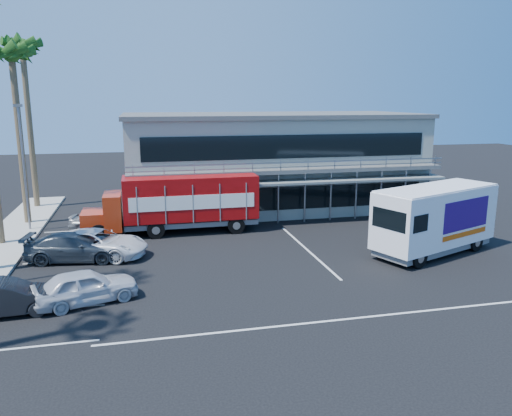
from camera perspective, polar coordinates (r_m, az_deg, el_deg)
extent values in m
plane|color=black|center=(25.29, 3.78, -7.07)|extent=(120.00, 120.00, 0.00)
cube|color=gray|center=(39.40, 1.72, 5.23)|extent=(22.00, 10.00, 7.00)
cube|color=#515454|center=(39.12, 1.76, 10.55)|extent=(22.40, 10.40, 0.30)
cube|color=#515454|center=(34.06, 4.13, 4.24)|extent=(22.00, 1.20, 0.25)
cube|color=gray|center=(33.47, 4.42, 4.96)|extent=(22.00, 0.08, 0.90)
cube|color=slate|center=(33.88, 4.26, 3.00)|extent=(22.00, 1.80, 0.15)
cube|color=black|center=(34.94, 3.80, 1.13)|extent=(20.00, 0.06, 1.60)
cube|color=black|center=(34.42, 3.89, 7.01)|extent=(20.00, 0.06, 1.60)
cylinder|color=brown|center=(36.73, -25.33, 6.67)|extent=(0.44, 0.44, 11.00)
sphere|color=#144714|center=(36.71, -26.18, 15.53)|extent=(1.10, 1.10, 1.10)
cylinder|color=brown|center=(42.15, -24.41, 8.03)|extent=(0.44, 0.44, 12.00)
sphere|color=#144714|center=(42.25, -25.18, 16.42)|extent=(1.10, 1.10, 1.10)
cylinder|color=gray|center=(34.83, -24.97, 3.96)|extent=(0.14, 0.14, 8.00)
cube|color=gray|center=(34.55, -25.58, 10.52)|extent=(0.50, 0.25, 0.18)
cube|color=#B42B0E|center=(32.27, -17.99, -1.43)|extent=(1.47, 2.36, 1.25)
cube|color=#B42B0E|center=(32.06, -16.01, -0.33)|extent=(1.05, 2.62, 2.19)
cube|color=black|center=(31.93, -16.08, 0.77)|extent=(0.06, 2.22, 0.73)
cube|color=#A30A0B|center=(32.03, -7.48, 1.28)|extent=(8.37, 2.64, 2.72)
cube|color=slate|center=(32.38, -7.40, -1.53)|extent=(8.37, 2.25, 0.31)
cube|color=white|center=(30.77, -7.21, 0.63)|extent=(7.69, 0.06, 0.89)
cube|color=white|center=(33.34, -7.71, 1.53)|extent=(7.69, 0.06, 0.89)
cylinder|color=black|center=(31.25, -17.51, -2.78)|extent=(1.09, 0.28, 1.09)
cylinder|color=black|center=(33.47, -17.25, -1.77)|extent=(1.09, 0.28, 1.09)
cylinder|color=black|center=(31.16, -11.37, -2.49)|extent=(1.09, 0.28, 1.09)
cylinder|color=black|center=(33.39, -11.52, -1.49)|extent=(1.09, 0.28, 1.09)
cylinder|color=black|center=(31.69, -2.28, -2.00)|extent=(1.09, 0.28, 1.09)
cylinder|color=black|center=(33.88, -3.02, -1.05)|extent=(1.09, 0.28, 1.09)
cube|color=white|center=(29.06, 19.78, -0.85)|extent=(8.06, 5.27, 3.05)
cube|color=slate|center=(29.47, 19.54, -4.05)|extent=(7.68, 4.91, 0.38)
cube|color=black|center=(26.03, 14.96, -1.28)|extent=(0.85, 2.01, 1.04)
cube|color=white|center=(28.76, 20.01, 2.17)|extent=(7.90, 5.16, 0.09)
cube|color=#2E0B64|center=(29.02, 22.93, -0.68)|extent=(3.65, 1.49, 1.64)
cube|color=#2E0B64|center=(30.46, 18.75, 0.23)|extent=(3.65, 1.49, 1.64)
cube|color=#F2590C|center=(29.26, 22.76, -2.76)|extent=(3.65, 1.48, 0.27)
cylinder|color=black|center=(26.67, 18.12, -5.46)|extent=(1.08, 0.65, 1.05)
cylinder|color=black|center=(28.04, 14.36, -4.36)|extent=(1.08, 0.65, 1.05)
cylinder|color=black|center=(30.71, 23.80, -3.58)|extent=(1.08, 0.65, 1.05)
cylinder|color=black|center=(31.90, 20.28, -2.72)|extent=(1.08, 0.65, 1.05)
imported|color=silver|center=(22.30, -18.88, -8.49)|extent=(4.58, 2.95, 1.45)
imported|color=black|center=(22.40, -26.74, -9.15)|extent=(4.35, 1.77, 1.41)
imported|color=white|center=(28.37, -17.68, -3.89)|extent=(5.93, 4.29, 1.50)
imported|color=#323A43|center=(28.11, -20.00, -4.23)|extent=(5.34, 2.80, 1.48)
imported|color=gray|center=(33.69, -16.99, -1.35)|extent=(4.56, 2.73, 1.45)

